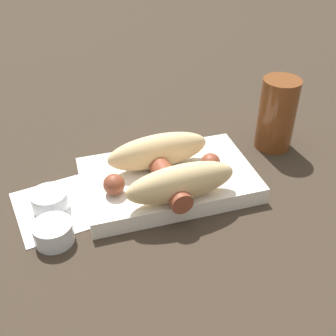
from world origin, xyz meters
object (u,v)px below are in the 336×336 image
at_px(food_tray, 168,180).
at_px(bread_roll, 168,166).
at_px(condiment_cup_far, 54,234).
at_px(sausage, 164,173).
at_px(condiment_cup_near, 50,202).
at_px(drink_glass, 277,114).

bearing_deg(food_tray, bread_roll, 71.42).
height_order(food_tray, condiment_cup_far, condiment_cup_far).
relative_size(sausage, condiment_cup_near, 3.40).
bearing_deg(sausage, bread_roll, 171.26).
bearing_deg(sausage, drink_glass, -160.65).
xyz_separation_m(food_tray, condiment_cup_far, (0.19, 0.07, -0.00)).
bearing_deg(condiment_cup_near, food_tray, 179.77).
bearing_deg(condiment_cup_far, sausage, -163.97).
relative_size(food_tray, sausage, 1.44).
height_order(food_tray, condiment_cup_near, condiment_cup_near).
bearing_deg(drink_glass, sausage, 19.35).
xyz_separation_m(sausage, condiment_cup_far, (0.18, 0.05, -0.03)).
bearing_deg(sausage, condiment_cup_far, 16.03).
relative_size(sausage, drink_glass, 1.43).
bearing_deg(bread_roll, condiment_cup_far, 15.30).
xyz_separation_m(food_tray, drink_glass, (-0.22, -0.06, 0.05)).
bearing_deg(food_tray, drink_glass, -164.25).
bearing_deg(sausage, food_tray, -122.49).
height_order(bread_roll, drink_glass, drink_glass).
bearing_deg(drink_glass, condiment_cup_near, 8.61).
bearing_deg(condiment_cup_far, condiment_cup_near, -90.23).
distance_m(food_tray, condiment_cup_far, 0.20).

